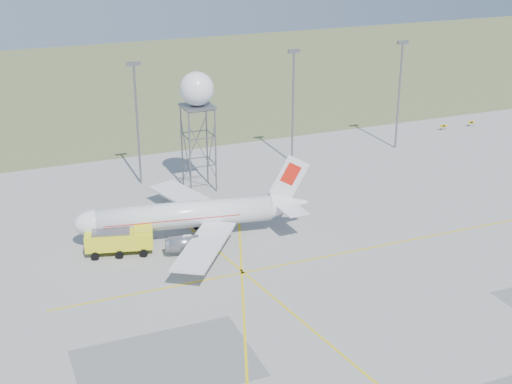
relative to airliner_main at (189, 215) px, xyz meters
name	(u,v)px	position (x,y,z in m)	size (l,w,h in m)	color
grass_strip	(110,84)	(8.83, 97.46, -3.42)	(400.00, 120.00, 0.03)	#4F6236
mast_b	(137,114)	(-1.17, 23.46, 8.63)	(2.20, 0.50, 20.50)	slate
mast_c	(293,97)	(26.83, 23.46, 8.63)	(2.20, 0.50, 20.50)	slate
mast_d	(400,86)	(48.83, 23.46, 8.63)	(2.20, 0.50, 20.50)	slate
taxi_sign_near	(444,126)	(64.43, 29.45, -2.55)	(1.60, 0.17, 1.20)	black
taxi_sign_far	(471,123)	(71.43, 29.45, -2.55)	(1.60, 0.17, 1.20)	black
airliner_main	(189,215)	(0.00, 0.00, 0.00)	(32.92, 31.64, 11.23)	silver
radar_tower	(198,125)	(7.17, 17.26, 7.50)	(5.38, 5.38, 19.49)	slate
fire_truck	(121,242)	(-9.88, -1.16, -1.73)	(9.34, 5.26, 3.56)	yellow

